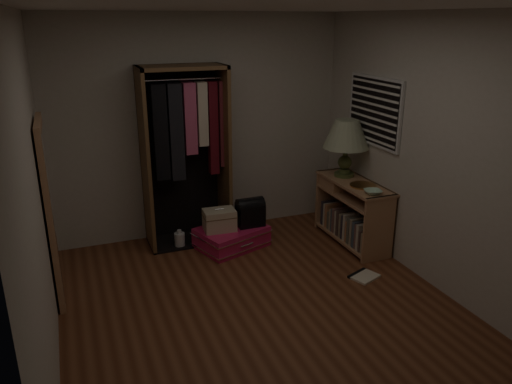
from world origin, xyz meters
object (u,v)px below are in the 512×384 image
(train_case, at_px, (219,220))
(table_lamp, at_px, (346,135))
(floor_mirror, at_px, (51,211))
(white_jug, at_px, (180,240))
(pink_suitcase, at_px, (232,237))
(black_bag, at_px, (250,211))
(open_wardrobe, at_px, (186,141))
(console_bookshelf, at_px, (351,210))

(train_case, xyz_separation_m, table_lamp, (1.52, -0.14, 0.88))
(floor_mirror, bearing_deg, white_jug, 24.73)
(floor_mirror, height_order, train_case, floor_mirror)
(pink_suitcase, relative_size, black_bag, 2.70)
(floor_mirror, relative_size, black_bag, 5.02)
(open_wardrobe, bearing_deg, floor_mirror, -152.36)
(train_case, bearing_deg, floor_mirror, -163.88)
(console_bookshelf, bearing_deg, black_bag, 163.36)
(table_lamp, bearing_deg, train_case, 174.86)
(open_wardrobe, relative_size, train_case, 5.44)
(open_wardrobe, height_order, train_case, open_wardrobe)
(console_bookshelf, height_order, train_case, console_bookshelf)
(open_wardrobe, xyz_separation_m, black_bag, (0.63, -0.39, -0.80))
(table_lamp, bearing_deg, console_bookshelf, -91.68)
(console_bookshelf, xyz_separation_m, floor_mirror, (-3.24, -0.04, 0.46))
(open_wardrobe, bearing_deg, table_lamp, -16.50)
(open_wardrobe, height_order, table_lamp, open_wardrobe)
(pink_suitcase, bearing_deg, train_case, 166.74)
(open_wardrobe, bearing_deg, train_case, -56.51)
(black_bag, relative_size, table_lamp, 0.50)
(console_bookshelf, relative_size, open_wardrobe, 0.55)
(black_bag, distance_m, table_lamp, 1.42)
(console_bookshelf, bearing_deg, floor_mirror, -179.30)
(floor_mirror, height_order, black_bag, floor_mirror)
(console_bookshelf, xyz_separation_m, black_bag, (-1.14, 0.34, 0.02))
(open_wardrobe, height_order, white_jug, open_wardrobe)
(pink_suitcase, bearing_deg, console_bookshelf, -32.99)
(console_bookshelf, bearing_deg, white_jug, 163.84)
(pink_suitcase, height_order, train_case, train_case)
(floor_mirror, distance_m, table_lamp, 3.28)
(train_case, bearing_deg, table_lamp, -1.43)
(black_bag, bearing_deg, console_bookshelf, -17.14)
(white_jug, bearing_deg, train_case, -27.59)
(white_jug, bearing_deg, pink_suitcase, -20.03)
(floor_mirror, bearing_deg, open_wardrobe, 27.64)
(pink_suitcase, relative_size, table_lamp, 1.36)
(train_case, bearing_deg, open_wardrobe, 127.20)
(console_bookshelf, relative_size, black_bag, 3.30)
(pink_suitcase, distance_m, table_lamp, 1.78)
(open_wardrobe, bearing_deg, console_bookshelf, -22.39)
(floor_mirror, height_order, table_lamp, floor_mirror)
(console_bookshelf, distance_m, floor_mirror, 3.27)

